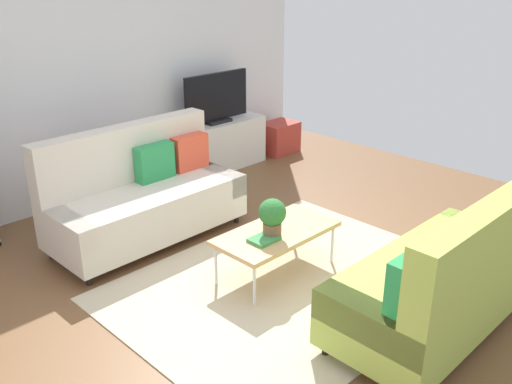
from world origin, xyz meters
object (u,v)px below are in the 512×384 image
object	(u,v)px
coffee_table	(277,234)
tv_console	(217,146)
bottle_1	(200,121)
vase_0	(178,125)
table_book_0	(264,239)
bottle_0	(194,123)
tv	(217,99)
potted_plant	(273,216)
storage_trunk	(279,137)
couch_beige	(144,195)
couch_green	(447,277)

from	to	relation	value
coffee_table	tv_console	world-z (taller)	tv_console
bottle_1	vase_0	bearing A→B (deg)	162.08
table_book_0	bottle_0	world-z (taller)	bottle_0
tv_console	vase_0	xyz separation A→B (m)	(-0.58, 0.05, 0.38)
tv	potted_plant	world-z (taller)	tv
bottle_1	storage_trunk	bearing A→B (deg)	-2.45
coffee_table	bottle_0	world-z (taller)	bottle_0
coffee_table	potted_plant	size ratio (longest dim) A/B	3.29
storage_trunk	vase_0	bearing A→B (deg)	174.90
coffee_table	bottle_1	world-z (taller)	bottle_1
tv_console	bottle_0	distance (m)	0.57
storage_trunk	bottle_0	bearing A→B (deg)	177.72
couch_beige	table_book_0	size ratio (longest dim) A/B	7.95
couch_beige	storage_trunk	xyz separation A→B (m)	(2.93, 0.90, -0.23)
couch_green	storage_trunk	distance (m)	4.38
tv	bottle_1	xyz separation A→B (m)	(-0.30, -0.02, -0.23)
coffee_table	vase_0	xyz separation A→B (m)	(0.86, 2.47, 0.31)
tv	bottle_1	bearing A→B (deg)	-176.21
couch_beige	bottle_1	size ratio (longest dim) A/B	11.32
vase_0	tv_console	bearing A→B (deg)	-4.93
storage_trunk	vase_0	size ratio (longest dim) A/B	4.05
couch_beige	couch_green	xyz separation A→B (m)	(0.67, -2.84, 0.00)
tv_console	vase_0	distance (m)	0.70
table_book_0	potted_plant	bearing A→B (deg)	5.99
coffee_table	couch_green	bearing A→B (deg)	-78.77
potted_plant	bottle_1	size ratio (longest dim) A/B	1.98
coffee_table	table_book_0	distance (m)	0.22
couch_green	storage_trunk	bearing A→B (deg)	59.17
coffee_table	storage_trunk	xyz separation A→B (m)	(2.54, 2.32, -0.17)
coffee_table	tv_console	xyz separation A→B (m)	(1.44, 2.42, -0.07)
coffee_table	storage_trunk	bearing A→B (deg)	42.40
table_book_0	vase_0	xyz separation A→B (m)	(1.07, 2.53, 0.27)
couch_beige	couch_green	size ratio (longest dim) A/B	1.00
couch_beige	couch_green	bearing A→B (deg)	102.61
couch_green	vase_0	xyz separation A→B (m)	(0.58, 3.89, 0.26)
storage_trunk	vase_0	xyz separation A→B (m)	(-1.68, 0.15, 0.48)
tv	storage_trunk	xyz separation A→B (m)	(1.10, -0.08, -0.73)
couch_beige	couch_green	distance (m)	2.92
storage_trunk	table_book_0	bearing A→B (deg)	-139.20
tv_console	coffee_table	bearing A→B (deg)	-120.77
couch_green	coffee_table	bearing A→B (deg)	101.52
vase_0	potted_plant	bearing A→B (deg)	-110.90
storage_trunk	coffee_table	bearing A→B (deg)	-137.60
couch_green	tv_console	size ratio (longest dim) A/B	1.36
couch_green	storage_trunk	xyz separation A→B (m)	(2.26, 3.74, -0.23)
storage_trunk	bottle_0	xyz separation A→B (m)	(-1.50, 0.06, 0.50)
potted_plant	bottle_1	world-z (taller)	bottle_1
potted_plant	bottle_0	size ratio (longest dim) A/B	2.11
couch_beige	bottle_1	distance (m)	1.82
couch_beige	potted_plant	distance (m)	1.50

